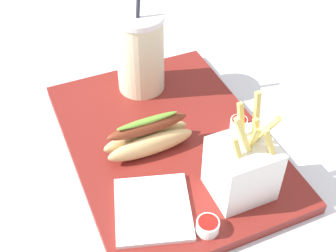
{
  "coord_description": "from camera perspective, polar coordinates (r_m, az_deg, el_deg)",
  "views": [
    {
      "loc": [
        0.5,
        -0.22,
        0.57
      ],
      "look_at": [
        0.0,
        0.0,
        0.05
      ],
      "focal_mm": 47.75,
      "sensor_mm": 36.0,
      "label": 1
    }
  ],
  "objects": [
    {
      "name": "ground_plane",
      "position": [
        0.8,
        0.0,
        -3.14
      ],
      "size": [
        2.4,
        2.4,
        0.02
      ],
      "primitive_type": "cube",
      "color": "silver"
    },
    {
      "name": "food_tray",
      "position": [
        0.78,
        0.0,
        -2.13
      ],
      "size": [
        0.45,
        0.33,
        0.02
      ],
      "primitive_type": "cube",
      "color": "maroon",
      "rests_on": "ground_plane"
    },
    {
      "name": "soda_cup",
      "position": [
        0.84,
        -3.59,
        9.38
      ],
      "size": [
        0.09,
        0.09,
        0.23
      ],
      "color": "beige",
      "rests_on": "food_tray"
    },
    {
      "name": "fries_basket",
      "position": [
        0.67,
        9.45,
        -5.26
      ],
      "size": [
        0.08,
        0.09,
        0.17
      ],
      "color": "white",
      "rests_on": "food_tray"
    },
    {
      "name": "hot_dog_1",
      "position": [
        0.74,
        -2.56,
        -1.38
      ],
      "size": [
        0.05,
        0.15,
        0.07
      ],
      "color": "#DBB775",
      "rests_on": "food_tray"
    },
    {
      "name": "ketchup_cup_1",
      "position": [
        0.65,
        5.1,
        -12.55
      ],
      "size": [
        0.03,
        0.03,
        0.02
      ],
      "color": "white",
      "rests_on": "food_tray"
    },
    {
      "name": "ketchup_cup_2",
      "position": [
        0.8,
        9.02,
        0.36
      ],
      "size": [
        0.03,
        0.03,
        0.02
      ],
      "color": "white",
      "rests_on": "food_tray"
    },
    {
      "name": "napkin_stack",
      "position": [
        0.67,
        -1.97,
        -10.52
      ],
      "size": [
        0.15,
        0.14,
        0.01
      ],
      "primitive_type": "cube",
      "rotation": [
        0.0,
        0.0,
        -0.29
      ],
      "color": "white",
      "rests_on": "food_tray"
    }
  ]
}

